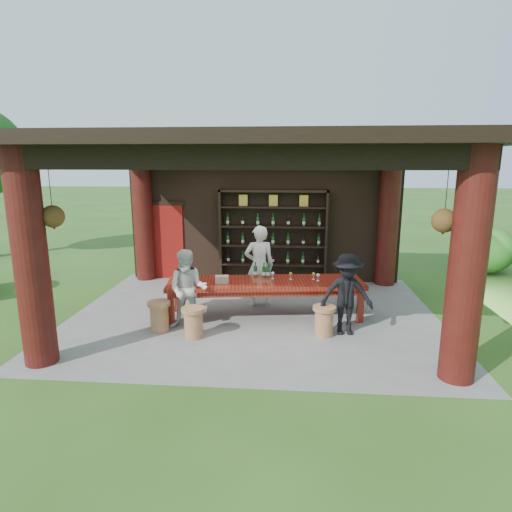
# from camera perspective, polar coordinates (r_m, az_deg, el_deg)

# --- Properties ---
(ground) EXTENTS (90.00, 90.00, 0.00)m
(ground) POSITION_cam_1_polar(r_m,az_deg,el_deg) (8.90, -0.21, -7.80)
(ground) COLOR #2D5119
(ground) RESTS_ON ground
(pavilion) EXTENTS (7.50, 6.00, 3.60)m
(pavilion) POSITION_cam_1_polar(r_m,az_deg,el_deg) (8.83, -0.07, 6.26)
(pavilion) COLOR slate
(pavilion) RESTS_ON ground
(wine_shelf) EXTENTS (2.73, 0.42, 2.40)m
(wine_shelf) POSITION_cam_1_polar(r_m,az_deg,el_deg) (10.94, 2.28, 2.56)
(wine_shelf) COLOR black
(wine_shelf) RESTS_ON ground
(tasting_table) EXTENTS (4.00, 1.50, 0.75)m
(tasting_table) POSITION_cam_1_polar(r_m,az_deg,el_deg) (8.60, 1.26, -4.06)
(tasting_table) COLOR #60170D
(tasting_table) RESTS_ON ground
(stool_near_left) EXTENTS (0.42, 0.42, 0.56)m
(stool_near_left) POSITION_cam_1_polar(r_m,az_deg,el_deg) (7.79, -8.33, -8.67)
(stool_near_left) COLOR #985D3D
(stool_near_left) RESTS_ON ground
(stool_near_right) EXTENTS (0.42, 0.42, 0.55)m
(stool_near_right) POSITION_cam_1_polar(r_m,az_deg,el_deg) (7.89, 9.05, -8.44)
(stool_near_right) COLOR #985D3D
(stool_near_right) RESTS_ON ground
(stool_far_left) EXTENTS (0.43, 0.43, 0.56)m
(stool_far_left) POSITION_cam_1_polar(r_m,az_deg,el_deg) (8.19, -12.76, -7.75)
(stool_far_left) COLOR #985D3D
(stool_far_left) RESTS_ON ground
(host) EXTENTS (0.72, 0.55, 1.77)m
(host) POSITION_cam_1_polar(r_m,az_deg,el_deg) (9.23, 0.43, -1.34)
(host) COLOR beige
(host) RESTS_ON ground
(guest_woman) EXTENTS (0.77, 0.61, 1.51)m
(guest_woman) POSITION_cam_1_polar(r_m,az_deg,el_deg) (8.08, -9.04, -4.43)
(guest_woman) COLOR beige
(guest_woman) RESTS_ON ground
(guest_man) EXTENTS (1.02, 0.65, 1.50)m
(guest_man) POSITION_cam_1_polar(r_m,az_deg,el_deg) (7.89, 11.98, -5.05)
(guest_man) COLOR black
(guest_man) RESTS_ON ground
(table_bottles) EXTENTS (0.35, 0.12, 0.31)m
(table_bottles) POSITION_cam_1_polar(r_m,az_deg,el_deg) (8.82, 0.86, -1.85)
(table_bottles) COLOR #194C1E
(table_bottles) RESTS_ON tasting_table
(table_glasses) EXTENTS (0.98, 0.16, 0.15)m
(table_glasses) POSITION_cam_1_polar(r_m,az_deg,el_deg) (8.69, 5.71, -2.66)
(table_glasses) COLOR silver
(table_glasses) RESTS_ON tasting_table
(napkin_basket) EXTENTS (0.28, 0.21, 0.14)m
(napkin_basket) POSITION_cam_1_polar(r_m,az_deg,el_deg) (8.45, -4.57, -3.12)
(napkin_basket) COLOR #BF6672
(napkin_basket) RESTS_ON tasting_table
(shrubs) EXTENTS (19.27, 8.71, 1.36)m
(shrubs) POSITION_cam_1_polar(r_m,az_deg,el_deg) (9.66, 20.11, -3.47)
(shrubs) COLOR #194C14
(shrubs) RESTS_ON ground
(trees) EXTENTS (22.19, 10.58, 4.80)m
(trees) POSITION_cam_1_polar(r_m,az_deg,el_deg) (10.53, 20.13, 13.26)
(trees) COLOR #3F2819
(trees) RESTS_ON ground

